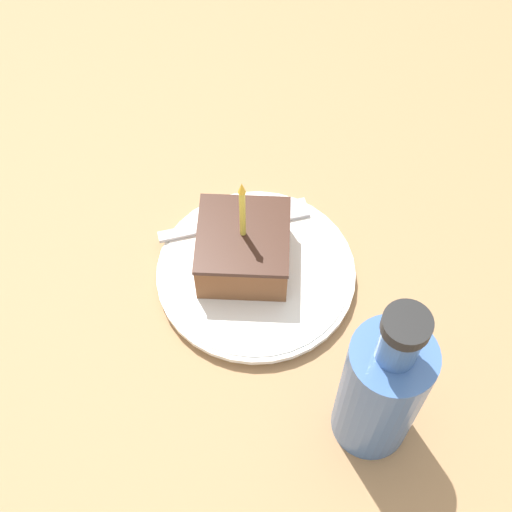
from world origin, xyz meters
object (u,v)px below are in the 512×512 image
fork (245,220)px  bottle (382,389)px  plate (256,273)px  cake_slice (243,248)px

fork → bottle: bottle is taller
plate → fork: size_ratio=1.27×
cake_slice → bottle: bearing=-142.3°
plate → cake_slice: size_ratio=1.58×
plate → fork: fork is taller
plate → cake_slice: bearing=55.0°
cake_slice → fork: (0.05, 0.00, -0.02)m
plate → bottle: (-0.16, -0.11, 0.08)m
bottle → cake_slice: bearing=37.7°
cake_slice → fork: bearing=1.2°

